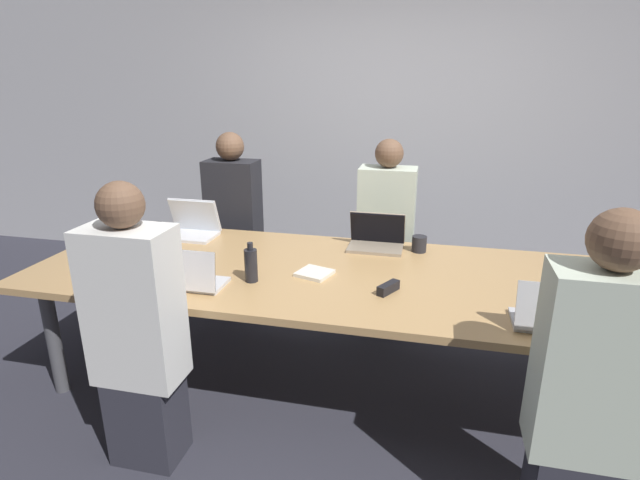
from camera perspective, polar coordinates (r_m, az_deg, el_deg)
The scene contains 16 objects.
ground_plane at distance 3.20m, azimuth 2.90°, elevation -16.13°, with size 24.00×24.00×0.00m, color #2D2D38.
curtain_wall at distance 4.65m, azimuth 7.80°, elevation 13.23°, with size 12.00×0.06×2.80m.
conference_table at distance 2.86m, azimuth 3.13°, elevation -4.74°, with size 3.67×1.25×0.74m.
laptop_far_left at distance 3.57m, azimuth -14.37°, elevation 1.63°, with size 0.35×0.26×0.26m.
person_far_left at distance 3.98m, azimuth -9.75°, elevation 1.70°, with size 0.40×0.24×1.40m.
cup_far_left at distance 3.67m, azimuth -18.07°, elevation 1.26°, with size 0.07×0.07×0.09m.
laptop_far_center at distance 3.24m, azimuth 6.46°, elevation 0.25°, with size 0.35×0.23×0.23m.
person_far_center at distance 3.68m, azimuth 7.49°, elevation 0.23°, with size 0.40×0.24×1.39m.
cup_far_center at distance 3.22m, azimuth 11.27°, elevation -0.44°, with size 0.09×0.09×0.10m.
laptop_near_right at distance 2.44m, azimuth 25.44°, elevation -7.85°, with size 0.37×0.23×0.23m.
person_near_right at distance 2.16m, azimuth 28.41°, elevation -15.62°, with size 0.40×0.24×1.41m.
laptop_near_left at distance 2.71m, azimuth -14.86°, elevation -4.05°, with size 0.36×0.22×0.23m.
person_near_left at distance 2.48m, azimuth -20.15°, elevation -10.15°, with size 0.40×0.24×1.39m.
bottle_near_left at distance 2.72m, azimuth -7.90°, elevation -2.82°, with size 0.07×0.07×0.22m.
stapler at distance 2.61m, azimuth 7.81°, elevation -5.45°, with size 0.11×0.15×0.05m.
notebook at distance 2.81m, azimuth -0.63°, elevation -3.81°, with size 0.22×0.22×0.02m.
Camera 1 is at (0.45, -2.59, 1.82)m, focal length 28.00 mm.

